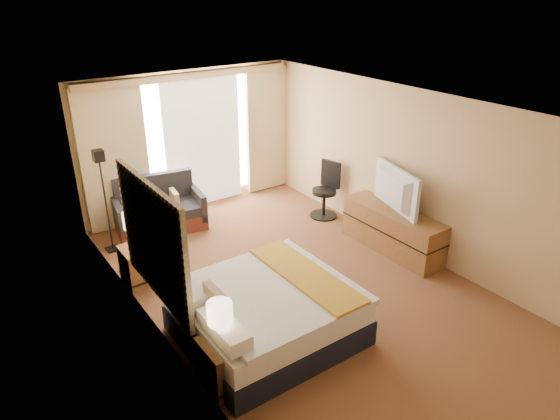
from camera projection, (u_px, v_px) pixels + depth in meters
floor at (302, 285)px, 7.25m from camera, size 4.20×7.00×0.02m
ceiling at (306, 107)px, 6.16m from camera, size 4.20×7.00×0.02m
wall_back at (189, 141)px, 9.30m from camera, size 4.20×0.02×2.60m
wall_left at (156, 247)px, 5.60m from camera, size 0.02×7.00×2.60m
wall_right at (410, 172)px, 7.80m from camera, size 0.02×7.00×2.60m
headboard at (153, 241)px, 5.78m from camera, size 0.06×1.85×1.50m
nightstand_left at (225, 363)px, 5.37m from camera, size 0.45×0.52×0.55m
nightstand_right at (139, 265)px, 7.23m from camera, size 0.45×0.52×0.55m
media_dresser at (392, 230)px, 8.06m from camera, size 0.50×1.80×0.70m
window at (202, 138)px, 9.40m from camera, size 2.30×0.02×2.30m
curtains at (191, 137)px, 9.17m from camera, size 4.12×0.19×2.56m
bed at (266, 313)px, 6.06m from camera, size 1.98×1.81×0.96m
loveseat at (160, 212)px, 8.79m from camera, size 1.60×1.02×0.93m
floor_lamp at (102, 181)px, 7.70m from camera, size 0.22×0.22×1.71m
desk_chair at (326, 192)px, 9.21m from camera, size 0.51×0.51×1.05m
lamp_left at (220, 314)px, 5.01m from camera, size 0.26×0.26×0.56m
lamp_right at (133, 221)px, 6.90m from camera, size 0.27×0.27×0.58m
tissue_box at (219, 331)px, 5.34m from camera, size 0.17×0.17×0.12m
telephone at (144, 250)px, 7.01m from camera, size 0.18×0.14×0.07m
television at (390, 189)px, 7.82m from camera, size 0.48×1.20×0.69m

